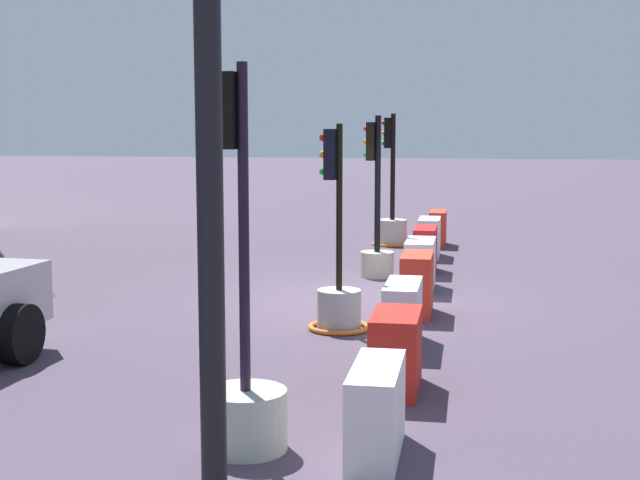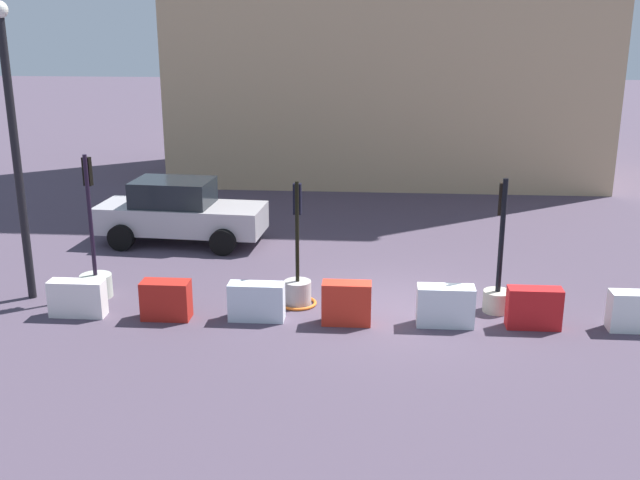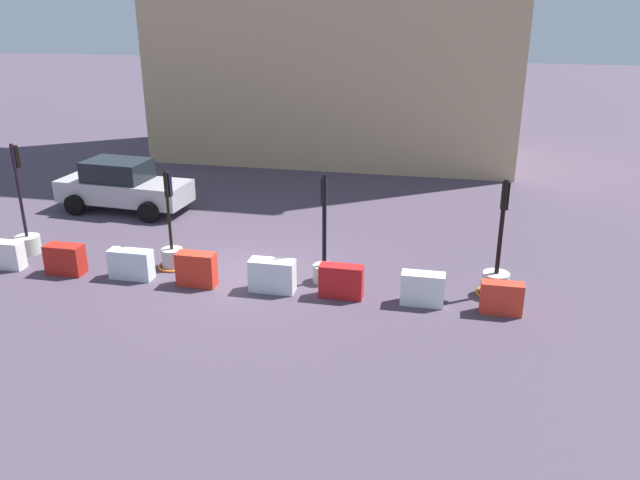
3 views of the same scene
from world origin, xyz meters
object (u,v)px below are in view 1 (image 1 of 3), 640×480
Objects in this scene: traffic_light_2 at (377,243)px; construction_barrier_5 at (425,250)px; construction_barrier_1 at (396,352)px; construction_barrier_4 at (420,265)px; traffic_light_1 at (338,295)px; construction_barrier_3 at (417,285)px; construction_barrier_0 at (376,411)px; construction_barrier_2 at (403,315)px; traffic_light_0 at (245,388)px; construction_barrier_6 at (429,238)px; construction_barrier_7 at (438,228)px; traffic_light_3 at (392,223)px.

construction_barrier_5 is at bearing -54.54° from traffic_light_2.
construction_barrier_1 is 5.73m from construction_barrier_4.
traffic_light_1 is 1.48m from construction_barrier_3.
construction_barrier_1 is (1.89, 0.00, 0.02)m from construction_barrier_0.
construction_barrier_2 is at bearing 2.38° from construction_barrier_1.
construction_barrier_1 is 0.87× the size of construction_barrier_4.
traffic_light_0 reaches higher than traffic_light_1.
construction_barrier_4 reaches higher than construction_barrier_6.
traffic_light_2 is 8.83m from construction_barrier_0.
construction_barrier_4 is 1.07× the size of construction_barrier_5.
construction_barrier_0 is 11.36m from construction_barrier_6.
traffic_light_0 is 1.18× the size of traffic_light_1.
construction_barrier_2 is 1.07× the size of construction_barrier_5.
construction_barrier_5 is at bearing 178.76° from construction_barrier_7.
traffic_light_1 is 8.74m from construction_barrier_7.
traffic_light_2 is at bearing 7.76° from construction_barrier_1.
construction_barrier_3 is at bearing -172.14° from traffic_light_3.
construction_barrier_2 is at bearing -129.35° from traffic_light_1.
construction_barrier_5 is 1.99m from construction_barrier_6.
traffic_light_1 is 2.75× the size of construction_barrier_1.
construction_barrier_4 is at bearing 179.26° from construction_barrier_7.
construction_barrier_7 is at bearing -1.24° from construction_barrier_5.
traffic_light_1 is 2.54× the size of construction_barrier_5.
construction_barrier_3 reaches higher than construction_barrier_0.
traffic_light_0 reaches higher than construction_barrier_1.
construction_barrier_0 is at bearing -178.81° from construction_barrier_2.
traffic_light_2 is 2.89× the size of construction_barrier_3.
construction_barrier_4 is at bearing -179.64° from construction_barrier_5.
construction_barrier_0 is 1.18× the size of construction_barrier_7.
traffic_light_0 is 13.26m from construction_barrier_7.
construction_barrier_1 reaches higher than construction_barrier_7.
construction_barrier_1 is at bearing -159.21° from traffic_light_1.
traffic_light_1 is at bearing -1.36° from traffic_light_0.
traffic_light_1 is at bearing 173.56° from construction_barrier_7.
traffic_light_1 is 4.62m from construction_barrier_0.
construction_barrier_4 is at bearing 0.89° from construction_barrier_1.
traffic_light_3 is (4.34, 0.11, -0.10)m from traffic_light_2.
traffic_light_0 reaches higher than construction_barrier_6.
construction_barrier_3 is 5.74m from construction_barrier_6.
construction_barrier_0 is (-4.51, -1.00, -0.08)m from traffic_light_1.
construction_barrier_4 is 1.18× the size of construction_barrier_7.
construction_barrier_1 is 11.31m from construction_barrier_7.
construction_barrier_1 is 1.02× the size of construction_barrier_7.
traffic_light_0 is 4.53m from traffic_light_1.
traffic_light_1 reaches higher than construction_barrier_1.
construction_barrier_2 is at bearing -179.78° from construction_barrier_5.
traffic_light_1 is 3.23m from construction_barrier_4.
traffic_light_3 is 7.57m from construction_barrier_3.
construction_barrier_5 is at bearing 0.36° from construction_barrier_4.
traffic_light_0 is 7.70m from construction_barrier_4.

